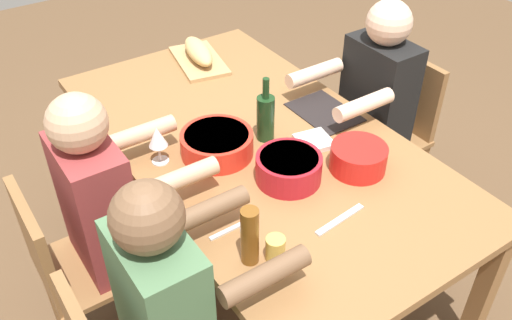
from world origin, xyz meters
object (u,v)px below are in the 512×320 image
cutting_board (199,61)px  serving_bowl_pasta (217,143)px  napkin_stack (314,141)px  beer_bottle (250,236)px  serving_bowl_salad (359,157)px  chair_far_center (73,266)px  chair_near_center (391,126)px  serving_bowl_greens (289,167)px  dining_table (256,153)px  wine_bottle (266,117)px  diner_far_center (108,207)px  wine_glass (158,138)px  diner_near_center (371,101)px  cup_far_left (275,249)px  diner_far_left (174,303)px  bread_loaf (198,51)px

cutting_board → serving_bowl_pasta: bearing=156.0°
napkin_stack → beer_bottle: bearing=123.9°
serving_bowl_salad → chair_far_center: bearing=70.2°
chair_near_center → serving_bowl_greens: size_ratio=3.32×
dining_table → wine_bottle: bearing=-105.7°
diner_far_center → chair_near_center: diner_far_center is taller
beer_bottle → wine_glass: bearing=0.8°
dining_table → napkin_stack: bearing=-131.0°
diner_near_center → wine_glass: 1.10m
serving_bowl_salad → beer_bottle: (-0.16, 0.62, 0.05)m
chair_far_center → wine_bottle: bearing=-90.7°
chair_near_center → chair_far_center: bearing=90.0°
chair_far_center → wine_glass: bearing=-78.7°
wine_glass → wine_bottle: bearing=-102.8°
chair_far_center → cutting_board: 1.28m
diner_near_center → cup_far_left: (-0.60, 1.00, 0.09)m
wine_glass → diner_far_left: bearing=156.9°
cutting_board → napkin_stack: 0.91m
diner_far_left → diner_near_center: bearing=-68.2°
serving_bowl_greens → wine_bottle: wine_bottle is taller
wine_glass → serving_bowl_greens: bearing=-136.3°
serving_bowl_greens → bread_loaf: bearing=-10.1°
serving_bowl_salad → cutting_board: serving_bowl_salad is taller
napkin_stack → diner_near_center: bearing=-71.7°
serving_bowl_pasta → serving_bowl_greens: bearing=-153.9°
chair_far_center → serving_bowl_greens: bearing=-109.5°
diner_far_left → beer_bottle: size_ratio=5.45×
serving_bowl_greens → wine_bottle: bearing=-16.9°
diner_far_center → serving_bowl_pasta: size_ratio=4.02×
dining_table → diner_far_left: 0.87m
beer_bottle → serving_bowl_salad: bearing=-75.2°
wine_bottle → serving_bowl_pasta: bearing=85.5°
chair_near_center → serving_bowl_pasta: (0.01, 1.05, 0.31)m
diner_near_center → napkin_stack: size_ratio=8.57×
diner_far_left → chair_near_center: diner_far_left is taller
serving_bowl_salad → serving_bowl_pasta: serving_bowl_salad is taller
serving_bowl_greens → serving_bowl_pasta: 0.33m
dining_table → bread_loaf: 0.77m
cutting_board → wine_bottle: size_ratio=1.38×
serving_bowl_salad → napkin_stack: size_ratio=1.60×
wine_bottle → napkin_stack: 0.23m
diner_near_center → dining_table: bearing=90.0°
serving_bowl_salad → cutting_board: bearing=4.1°
chair_far_center → wine_bottle: (-0.01, -0.90, 0.37)m
diner_near_center → serving_bowl_salad: (-0.39, 0.45, 0.10)m
diner_far_left → serving_bowl_salad: size_ratio=5.34×
diner_near_center → diner_far_center: bearing=90.0°
dining_table → napkin_stack: size_ratio=14.07×
serving_bowl_salad → serving_bowl_greens: serving_bowl_greens is taller
chair_near_center → wine_glass: 1.32m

